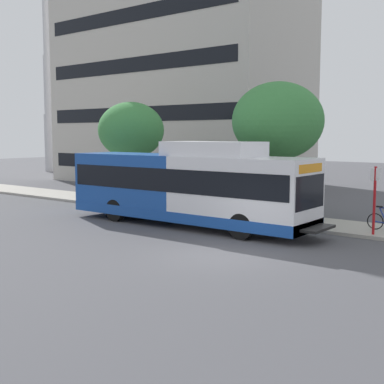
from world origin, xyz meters
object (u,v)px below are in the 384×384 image
object	(u,v)px
street_tree_near_stop	(278,121)
transit_bus	(187,186)
bus_stop_sign_pole	(375,195)
street_tree_mid_block	(131,130)

from	to	relation	value
street_tree_near_stop	transit_bus	bearing A→B (deg)	156.72
bus_stop_sign_pole	street_tree_mid_block	xyz separation A→B (m)	(2.05, 14.88, 2.54)
street_tree_near_stop	street_tree_mid_block	xyz separation A→B (m)	(-0.17, 9.49, -0.38)
transit_bus	bus_stop_sign_pole	distance (m)	7.64
transit_bus	street_tree_mid_block	distance (m)	9.04
bus_stop_sign_pole	street_tree_mid_block	bearing A→B (deg)	82.14
transit_bus	street_tree_mid_block	bearing A→B (deg)	60.49
bus_stop_sign_pole	street_tree_near_stop	world-z (taller)	street_tree_near_stop
bus_stop_sign_pole	street_tree_near_stop	xyz separation A→B (m)	(2.23, 5.39, 2.92)
bus_stop_sign_pole	street_tree_mid_block	distance (m)	15.23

